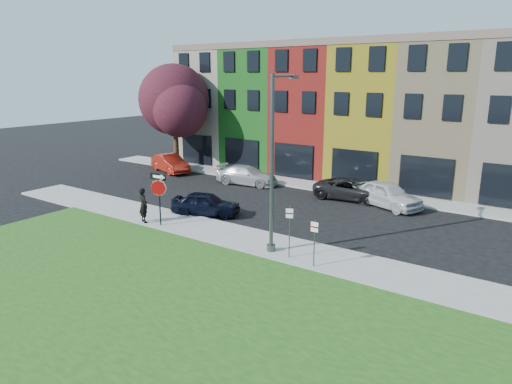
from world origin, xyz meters
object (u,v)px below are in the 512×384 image
Objects in this scene: stop_sign at (159,188)px; street_lamp at (274,165)px; man at (143,205)px; sedan_near at (206,204)px.

street_lamp is (6.86, 0.52, 1.94)m from stop_sign.
stop_sign is 1.48× the size of man.
man is (-1.12, -0.13, -1.07)m from stop_sign.
stop_sign is 1.56m from man.
stop_sign is at bearing 179.41° from street_lamp.
sedan_near is (1.66, 3.24, -0.40)m from man.
stop_sign is at bearing -155.57° from man.
stop_sign is 0.36× the size of street_lamp.
sedan_near is at bearing 152.78° from street_lamp.
stop_sign reaches higher than man.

